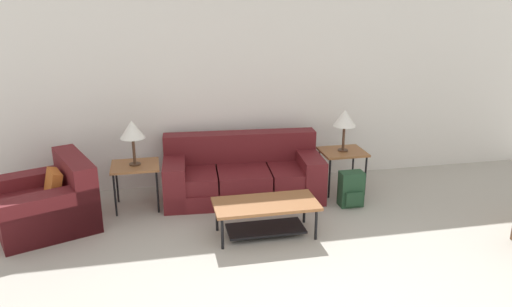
# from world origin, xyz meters

# --- Properties ---
(wall_back) EXTENTS (9.12, 0.06, 2.60)m
(wall_back) POSITION_xyz_m (0.00, 4.20, 1.30)
(wall_back) COLOR white
(wall_back) RESTS_ON ground_plane
(couch) EXTENTS (2.14, 1.05, 0.82)m
(couch) POSITION_xyz_m (-0.19, 3.59, 0.30)
(couch) COLOR maroon
(couch) RESTS_ON ground_plane
(armchair) EXTENTS (1.36, 1.37, 0.80)m
(armchair) POSITION_xyz_m (-2.59, 3.19, 0.28)
(armchair) COLOR maroon
(armchair) RESTS_ON ground_plane
(coffee_table) EXTENTS (1.17, 0.56, 0.40)m
(coffee_table) POSITION_xyz_m (-0.14, 2.42, 0.30)
(coffee_table) COLOR #935B33
(coffee_table) RESTS_ON ground_plane
(side_table_left) EXTENTS (0.59, 0.52, 0.58)m
(side_table_left) POSITION_xyz_m (-1.58, 3.51, 0.52)
(side_table_left) COLOR #935B33
(side_table_left) RESTS_ON ground_plane
(side_table_right) EXTENTS (0.59, 0.52, 0.58)m
(side_table_right) POSITION_xyz_m (1.19, 3.51, 0.52)
(side_table_right) COLOR #935B33
(side_table_right) RESTS_ON ground_plane
(table_lamp_left) EXTENTS (0.31, 0.31, 0.57)m
(table_lamp_left) POSITION_xyz_m (-1.58, 3.51, 1.03)
(table_lamp_left) COLOR #472D1E
(table_lamp_left) RESTS_ON side_table_left
(table_lamp_right) EXTENTS (0.31, 0.31, 0.57)m
(table_lamp_right) POSITION_xyz_m (1.19, 3.51, 1.03)
(table_lamp_right) COLOR #472D1E
(table_lamp_right) RESTS_ON side_table_right
(backpack) EXTENTS (0.30, 0.27, 0.46)m
(backpack) POSITION_xyz_m (1.12, 2.99, 0.22)
(backpack) COLOR #23472D
(backpack) RESTS_ON ground_plane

